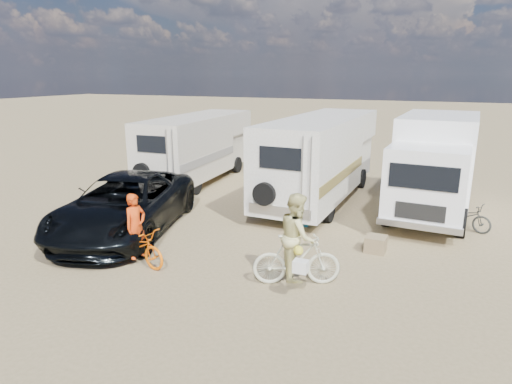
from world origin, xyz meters
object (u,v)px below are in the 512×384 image
at_px(bike_parked, 464,216).
at_px(crate, 376,244).
at_px(dark_suv, 125,204).
at_px(bike_man, 137,246).
at_px(cooler, 299,217).
at_px(rv_main, 321,159).
at_px(box_truck, 433,167).
at_px(rider_man, 136,233).
at_px(rv_left, 198,149).
at_px(bike_woman, 296,260).
at_px(rider_woman, 297,244).

xyz_separation_m(bike_parked, crate, (-2.09, -2.71, -0.21)).
relative_size(dark_suv, bike_man, 3.34).
bearing_deg(cooler, dark_suv, -158.33).
xyz_separation_m(bike_parked, cooler, (-4.52, -1.45, -0.18)).
bearing_deg(bike_parked, rv_main, 97.49).
relative_size(box_truck, rider_man, 3.86).
height_order(rv_left, bike_woman, rv_left).
bearing_deg(rider_man, box_truck, -30.10).
distance_m(box_truck, bike_woman, 6.90).
distance_m(dark_suv, bike_man, 2.45).
xyz_separation_m(dark_suv, rider_woman, (5.50, -1.25, 0.12)).
bearing_deg(bike_man, dark_suv, 57.05).
bearing_deg(dark_suv, bike_woman, -28.06).
height_order(rv_left, rider_man, rv_left).
distance_m(dark_suv, bike_woman, 5.65).
bearing_deg(bike_man, rv_main, -7.19).
bearing_deg(box_truck, crate, -102.81).
height_order(rv_main, rider_man, rv_main).
bearing_deg(bike_woman, rv_main, -12.14).
bearing_deg(bike_parked, rv_left, 102.23).
relative_size(box_truck, cooler, 10.43).
height_order(box_truck, bike_parked, box_truck).
bearing_deg(bike_parked, box_truck, 64.99).
bearing_deg(rider_woman, rv_left, 19.05).
bearing_deg(bike_parked, bike_man, 153.27).
relative_size(rv_main, dark_suv, 1.33).
relative_size(rv_left, rider_man, 4.39).
bearing_deg(rider_woman, bike_woman, -0.00).
distance_m(rider_man, crate, 5.94).
relative_size(rider_woman, cooler, 3.22).
xyz_separation_m(box_truck, bike_man, (-6.22, -6.84, -1.10)).
height_order(rv_main, rider_woman, rv_main).
bearing_deg(cooler, bike_woman, -81.63).
bearing_deg(crate, rider_woman, -117.56).
distance_m(dark_suv, rider_man, 2.43).
bearing_deg(bike_parked, cooler, 132.77).
bearing_deg(bike_woman, cooler, -6.39).
bearing_deg(bike_man, box_truck, -30.10).
xyz_separation_m(rider_man, cooler, (2.67, 4.23, -0.55)).
relative_size(rv_left, bike_woman, 3.64).
height_order(dark_suv, cooler, dark_suv).
relative_size(rider_man, bike_parked, 0.99).
bearing_deg(rider_woman, bike_man, 74.08).
distance_m(rv_main, rider_man, 7.62).
distance_m(box_truck, dark_suv, 9.48).
xyz_separation_m(box_truck, bike_woman, (-2.43, -6.38, -0.99)).
relative_size(box_truck, crate, 11.81).
xyz_separation_m(bike_woman, crate, (1.31, 2.51, -0.36)).
bearing_deg(dark_suv, box_truck, 17.63).
bearing_deg(bike_parked, dark_suv, 138.96).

